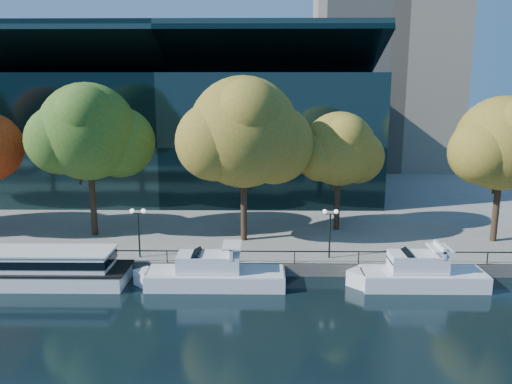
{
  "coord_description": "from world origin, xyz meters",
  "views": [
    {
      "loc": [
        7.48,
        -33.82,
        14.57
      ],
      "look_at": [
        6.92,
        8.0,
        5.67
      ],
      "focal_mm": 35.0,
      "sensor_mm": 36.0,
      "label": 1
    }
  ],
  "objects_px": {
    "cruiser_far": "(417,273)",
    "lamp_1": "(138,221)",
    "cruiser_near": "(210,273)",
    "tree_3": "(246,135)",
    "tree_5": "(505,145)",
    "tour_boat": "(20,266)",
    "tree_4": "(341,151)",
    "lamp_2": "(330,222)",
    "tree_2": "(90,134)"
  },
  "relations": [
    {
      "from": "cruiser_far",
      "to": "tree_4",
      "type": "distance_m",
      "value": 14.6
    },
    {
      "from": "tree_3",
      "to": "lamp_2",
      "type": "relative_size",
      "value": 3.6
    },
    {
      "from": "cruiser_near",
      "to": "tree_3",
      "type": "bearing_deg",
      "value": 73.58
    },
    {
      "from": "tree_3",
      "to": "lamp_1",
      "type": "height_order",
      "value": "tree_3"
    },
    {
      "from": "tree_5",
      "to": "tour_boat",
      "type": "bearing_deg",
      "value": -168.45
    },
    {
      "from": "tree_2",
      "to": "tree_3",
      "type": "height_order",
      "value": "tree_3"
    },
    {
      "from": "tree_5",
      "to": "cruiser_near",
      "type": "bearing_deg",
      "value": -161.49
    },
    {
      "from": "tree_3",
      "to": "tree_4",
      "type": "distance_m",
      "value": 9.65
    },
    {
      "from": "cruiser_far",
      "to": "tree_3",
      "type": "distance_m",
      "value": 17.95
    },
    {
      "from": "tree_5",
      "to": "lamp_1",
      "type": "bearing_deg",
      "value": -171.29
    },
    {
      "from": "tree_2",
      "to": "tree_4",
      "type": "xyz_separation_m",
      "value": [
        22.74,
        2.18,
        -1.74
      ]
    },
    {
      "from": "tree_3",
      "to": "lamp_2",
      "type": "distance_m",
      "value": 10.55
    },
    {
      "from": "cruiser_near",
      "to": "tree_5",
      "type": "distance_m",
      "value": 27.47
    },
    {
      "from": "tree_5",
      "to": "lamp_2",
      "type": "distance_m",
      "value": 17.1
    },
    {
      "from": "tree_4",
      "to": "tree_5",
      "type": "height_order",
      "value": "tree_5"
    },
    {
      "from": "tree_2",
      "to": "lamp_2",
      "type": "xyz_separation_m",
      "value": [
        20.82,
        -6.08,
        -6.42
      ]
    },
    {
      "from": "tour_boat",
      "to": "tree_4",
      "type": "relative_size",
      "value": 1.49
    },
    {
      "from": "cruiser_near",
      "to": "lamp_1",
      "type": "height_order",
      "value": "lamp_1"
    },
    {
      "from": "tree_2",
      "to": "lamp_1",
      "type": "relative_size",
      "value": 3.46
    },
    {
      "from": "cruiser_near",
      "to": "cruiser_far",
      "type": "bearing_deg",
      "value": 0.24
    },
    {
      "from": "lamp_1",
      "to": "lamp_2",
      "type": "height_order",
      "value": "same"
    },
    {
      "from": "cruiser_near",
      "to": "tree_4",
      "type": "bearing_deg",
      "value": 46.54
    },
    {
      "from": "tree_4",
      "to": "lamp_1",
      "type": "distance_m",
      "value": 19.68
    },
    {
      "from": "tour_boat",
      "to": "cruiser_far",
      "type": "height_order",
      "value": "cruiser_far"
    },
    {
      "from": "cruiser_near",
      "to": "tree_3",
      "type": "relative_size",
      "value": 0.78
    },
    {
      "from": "tour_boat",
      "to": "cruiser_near",
      "type": "xyz_separation_m",
      "value": [
        14.24,
        -0.32,
        -0.34
      ]
    },
    {
      "from": "tree_4",
      "to": "lamp_2",
      "type": "distance_m",
      "value": 9.69
    },
    {
      "from": "tree_3",
      "to": "tree_2",
      "type": "bearing_deg",
      "value": 174.35
    },
    {
      "from": "tree_2",
      "to": "lamp_1",
      "type": "distance_m",
      "value": 10.41
    },
    {
      "from": "tour_boat",
      "to": "lamp_1",
      "type": "bearing_deg",
      "value": 21.59
    },
    {
      "from": "lamp_1",
      "to": "tree_3",
      "type": "bearing_deg",
      "value": 29.02
    },
    {
      "from": "cruiser_far",
      "to": "tree_4",
      "type": "xyz_separation_m",
      "value": [
        -4.11,
        11.77,
        7.6
      ]
    },
    {
      "from": "cruiser_far",
      "to": "lamp_1",
      "type": "height_order",
      "value": "lamp_1"
    },
    {
      "from": "tree_4",
      "to": "lamp_2",
      "type": "height_order",
      "value": "tree_4"
    },
    {
      "from": "tree_2",
      "to": "tree_3",
      "type": "xyz_separation_m",
      "value": [
        13.97,
        -1.38,
        0.08
      ]
    },
    {
      "from": "lamp_1",
      "to": "cruiser_near",
      "type": "bearing_deg",
      "value": -30.62
    },
    {
      "from": "cruiser_near",
      "to": "tree_4",
      "type": "height_order",
      "value": "tree_4"
    },
    {
      "from": "tree_2",
      "to": "lamp_1",
      "type": "height_order",
      "value": "tree_2"
    },
    {
      "from": "tree_5",
      "to": "lamp_1",
      "type": "distance_m",
      "value": 31.64
    },
    {
      "from": "cruiser_near",
      "to": "cruiser_far",
      "type": "relative_size",
      "value": 1.11
    },
    {
      "from": "tree_3",
      "to": "tree_5",
      "type": "bearing_deg",
      "value": 0.05
    },
    {
      "from": "tree_4",
      "to": "tour_boat",
      "type": "bearing_deg",
      "value": -155.67
    },
    {
      "from": "cruiser_far",
      "to": "tree_5",
      "type": "distance_m",
      "value": 15.14
    },
    {
      "from": "tree_2",
      "to": "cruiser_near",
      "type": "bearing_deg",
      "value": -39.91
    },
    {
      "from": "tour_boat",
      "to": "tree_5",
      "type": "bearing_deg",
      "value": 11.55
    },
    {
      "from": "cruiser_near",
      "to": "tree_2",
      "type": "bearing_deg",
      "value": 140.09
    },
    {
      "from": "tree_5",
      "to": "tree_3",
      "type": "bearing_deg",
      "value": -179.95
    },
    {
      "from": "cruiser_far",
      "to": "tree_4",
      "type": "height_order",
      "value": "tree_4"
    },
    {
      "from": "tree_4",
      "to": "lamp_1",
      "type": "relative_size",
      "value": 2.8
    },
    {
      "from": "tour_boat",
      "to": "tree_4",
      "type": "height_order",
      "value": "tree_4"
    }
  ]
}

